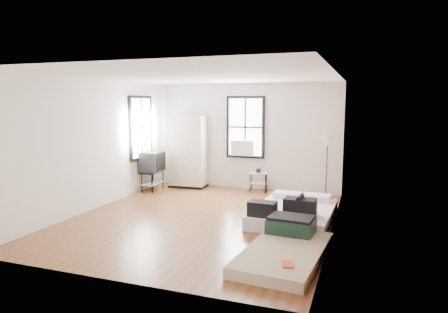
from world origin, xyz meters
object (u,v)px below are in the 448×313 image
at_px(mattress_main, 293,212).
at_px(tv_stand, 152,163).
at_px(mattress_bare, 286,246).
at_px(wardrobe, 188,152).
at_px(floor_lamp, 327,144).
at_px(side_table, 258,177).

relative_size(mattress_main, tv_stand, 1.99).
distance_m(mattress_bare, tv_stand, 5.31).
bearing_deg(tv_stand, mattress_bare, -39.01).
relative_size(wardrobe, tv_stand, 1.91).
distance_m(mattress_main, tv_stand, 4.27).
height_order(mattress_main, floor_lamp, floor_lamp).
bearing_deg(side_table, mattress_main, -60.38).
height_order(mattress_bare, side_table, side_table).
bearing_deg(mattress_main, floor_lamp, 82.09).
xyz_separation_m(mattress_main, side_table, (-1.31, 2.31, 0.22)).
bearing_deg(floor_lamp, mattress_bare, -92.99).
bearing_deg(wardrobe, side_table, -1.01).
xyz_separation_m(mattress_main, floor_lamp, (0.41, 2.24, 1.13)).
height_order(floor_lamp, tv_stand, floor_lamp).
bearing_deg(wardrobe, mattress_bare, -52.14).
bearing_deg(wardrobe, mattress_main, -37.42).
height_order(wardrobe, tv_stand, wardrobe).
xyz_separation_m(mattress_bare, wardrobe, (-3.47, 4.00, 0.84)).
bearing_deg(side_table, wardrobe, -177.95).
bearing_deg(wardrobe, tv_stand, -135.71).
height_order(mattress_main, wardrobe, wardrobe).
bearing_deg(side_table, floor_lamp, -2.33).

